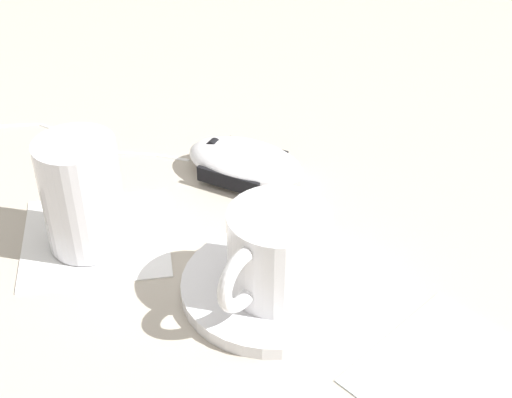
{
  "coord_description": "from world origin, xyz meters",
  "views": [
    {
      "loc": [
        -0.07,
        0.47,
        0.37
      ],
      "look_at": [
        -0.02,
        -0.0,
        0.03
      ],
      "focal_mm": 50.0,
      "sensor_mm": 36.0,
      "label": 1
    }
  ],
  "objects_px": {
    "coffee_cup": "(276,253)",
    "drinking_glass": "(82,195)",
    "computer_mouse": "(243,162)",
    "saucer": "(272,286)"
  },
  "relations": [
    {
      "from": "coffee_cup",
      "to": "drinking_glass",
      "type": "relative_size",
      "value": 1.03
    },
    {
      "from": "coffee_cup",
      "to": "drinking_glass",
      "type": "distance_m",
      "value": 0.16
    },
    {
      "from": "saucer",
      "to": "computer_mouse",
      "type": "relative_size",
      "value": 1.06
    },
    {
      "from": "saucer",
      "to": "drinking_glass",
      "type": "relative_size",
      "value": 1.45
    },
    {
      "from": "coffee_cup",
      "to": "computer_mouse",
      "type": "height_order",
      "value": "coffee_cup"
    },
    {
      "from": "saucer",
      "to": "coffee_cup",
      "type": "distance_m",
      "value": 0.04
    },
    {
      "from": "saucer",
      "to": "coffee_cup",
      "type": "height_order",
      "value": "coffee_cup"
    },
    {
      "from": "drinking_glass",
      "to": "computer_mouse",
      "type": "bearing_deg",
      "value": -135.0
    },
    {
      "from": "saucer",
      "to": "coffee_cup",
      "type": "bearing_deg",
      "value": 119.45
    },
    {
      "from": "drinking_glass",
      "to": "coffee_cup",
      "type": "bearing_deg",
      "value": 163.45
    }
  ]
}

